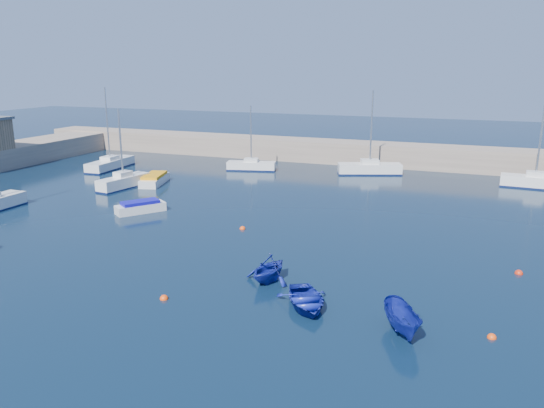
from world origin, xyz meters
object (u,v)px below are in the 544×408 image
(sailboat_5, at_px, (251,166))
(dinghy_center, at_px, (306,300))
(sailboat_4, at_px, (110,164))
(dinghy_right, at_px, (402,320))
(sailboat_3, at_px, (123,182))
(motorboat_1, at_px, (140,207))
(sailboat_6, at_px, (370,168))
(sailboat_7, at_px, (535,181))
(motorboat_2, at_px, (154,179))
(dinghy_left, at_px, (269,268))

(sailboat_5, relative_size, dinghy_center, 2.02)
(sailboat_4, bearing_deg, dinghy_right, -40.02)
(sailboat_3, bearing_deg, sailboat_5, 68.18)
(sailboat_4, relative_size, motorboat_1, 2.32)
(sailboat_6, height_order, motorboat_1, sailboat_6)
(sailboat_3, xyz_separation_m, sailboat_6, (21.25, 15.81, -0.00))
(sailboat_7, distance_m, motorboat_2, 38.01)
(motorboat_2, xyz_separation_m, dinghy_center, (23.11, -21.80, -0.11))
(motorboat_2, bearing_deg, sailboat_7, 2.20)
(sailboat_6, distance_m, sailboat_7, 16.63)
(sailboat_7, xyz_separation_m, motorboat_1, (-31.05, -21.68, -0.20))
(sailboat_7, relative_size, dinghy_left, 2.83)
(sailboat_6, height_order, dinghy_right, sailboat_6)
(sailboat_5, bearing_deg, sailboat_7, -100.71)
(sailboat_3, distance_m, dinghy_right, 35.84)
(motorboat_1, relative_size, dinghy_right, 1.21)
(sailboat_4, height_order, sailboat_6, sailboat_4)
(sailboat_3, relative_size, motorboat_1, 1.92)
(motorboat_2, bearing_deg, sailboat_6, 17.68)
(sailboat_6, height_order, motorboat_2, sailboat_6)
(motorboat_1, distance_m, dinghy_left, 17.99)
(sailboat_4, xyz_separation_m, dinghy_left, (29.63, -24.63, 0.18))
(sailboat_7, bearing_deg, sailboat_3, 115.11)
(sailboat_7, bearing_deg, dinghy_right, 170.70)
(sailboat_7, relative_size, motorboat_1, 2.09)
(dinghy_center, bearing_deg, dinghy_right, -41.40)
(dinghy_right, bearing_deg, sailboat_3, 120.40)
(sailboat_5, bearing_deg, sailboat_3, 134.39)
(sailboat_4, bearing_deg, motorboat_2, -32.01)
(motorboat_1, bearing_deg, sailboat_7, 70.72)
(sailboat_6, bearing_deg, motorboat_1, 127.17)
(motorboat_2, bearing_deg, sailboat_4, 135.08)
(motorboat_2, relative_size, dinghy_right, 1.60)
(motorboat_2, bearing_deg, dinghy_right, -55.31)
(sailboat_4, distance_m, motorboat_2, 10.78)
(sailboat_5, xyz_separation_m, motorboat_1, (-1.29, -20.04, -0.10))
(dinghy_center, xyz_separation_m, dinghy_right, (4.84, -1.01, 0.26))
(sailboat_4, xyz_separation_m, sailboat_6, (28.93, 7.84, 0.06))
(sailboat_4, height_order, motorboat_1, sailboat_4)
(motorboat_1, bearing_deg, dinghy_right, 6.10)
(sailboat_5, bearing_deg, dinghy_center, -166.27)
(sailboat_6, height_order, dinghy_left, sailboat_6)
(motorboat_2, height_order, dinghy_left, dinghy_left)
(sailboat_3, xyz_separation_m, sailboat_5, (8.08, 13.06, -0.10))
(motorboat_1, bearing_deg, motorboat_2, 153.16)
(motorboat_1, xyz_separation_m, motorboat_2, (-5.04, 9.74, 0.03))
(dinghy_center, distance_m, dinghy_left, 3.79)
(sailboat_6, distance_m, dinghy_right, 36.83)
(sailboat_5, bearing_deg, sailboat_6, -92.10)
(dinghy_left, bearing_deg, sailboat_6, 102.31)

